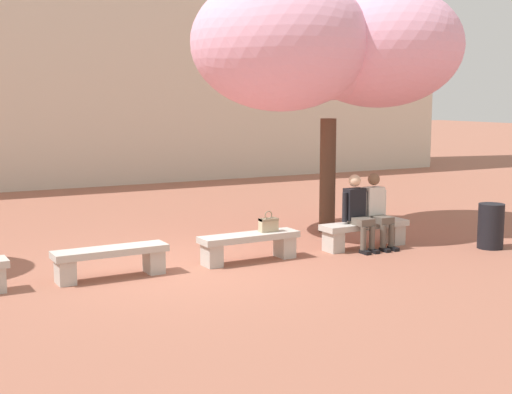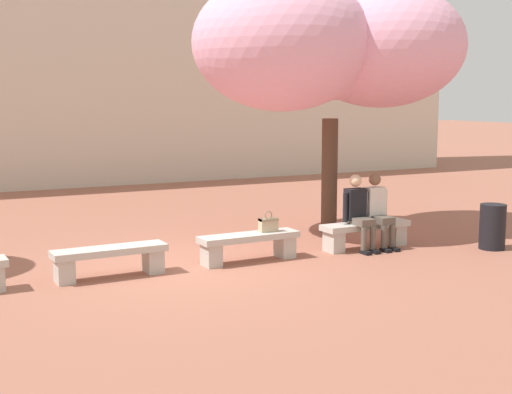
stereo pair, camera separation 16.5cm
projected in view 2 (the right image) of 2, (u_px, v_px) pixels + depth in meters
ground_plane at (183, 269)px, 10.86m from camera, size 100.00×100.00×0.00m
building_facade at (30, 13)px, 21.12m from camera, size 28.00×4.00×10.14m
stone_bench_near_west at (110, 257)px, 10.32m from camera, size 1.67×0.47×0.45m
stone_bench_center at (249, 243)px, 11.32m from camera, size 1.67×0.47×0.45m
stone_bench_near_east at (366, 231)px, 12.32m from camera, size 1.67×0.47×0.45m
person_seated_left at (358, 210)px, 12.13m from camera, size 0.51×0.68×1.29m
person_seated_right at (378, 208)px, 12.31m from camera, size 0.51×0.69×1.29m
handbag at (268, 224)px, 11.45m from camera, size 0.30×0.15×0.34m
cherry_tree_main at (331, 45)px, 13.30m from camera, size 5.26×3.52×4.81m
trash_bin at (492, 227)px, 12.24m from camera, size 0.44×0.44×0.78m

